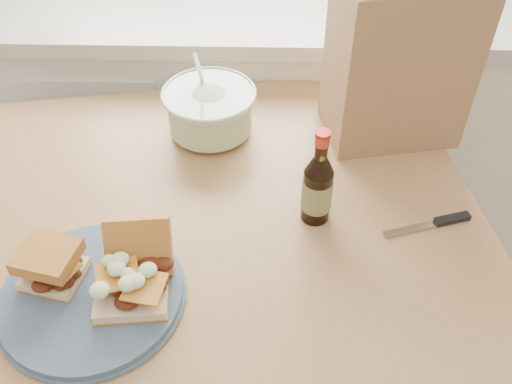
{
  "coord_description": "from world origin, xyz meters",
  "views": [
    {
      "loc": [
        0.06,
        0.18,
        1.64
      ],
      "look_at": [
        0.04,
        0.91,
        0.92
      ],
      "focal_mm": 40.0,
      "sensor_mm": 36.0,
      "label": 1
    }
  ],
  "objects_px": {
    "coleslaw_bowl": "(210,112)",
    "paper_bag": "(399,60)",
    "dining_table": "(227,279)",
    "plate": "(92,296)",
    "beer_bottle": "(317,187)"
  },
  "relations": [
    {
      "from": "plate",
      "to": "coleslaw_bowl",
      "type": "xyz_separation_m",
      "value": [
        0.16,
        0.46,
        0.04
      ]
    },
    {
      "from": "dining_table",
      "to": "paper_bag",
      "type": "height_order",
      "value": "paper_bag"
    },
    {
      "from": "coleslaw_bowl",
      "to": "paper_bag",
      "type": "bearing_deg",
      "value": 2.63
    },
    {
      "from": "coleslaw_bowl",
      "to": "paper_bag",
      "type": "relative_size",
      "value": 0.58
    },
    {
      "from": "dining_table",
      "to": "coleslaw_bowl",
      "type": "relative_size",
      "value": 5.66
    },
    {
      "from": "coleslaw_bowl",
      "to": "beer_bottle",
      "type": "distance_m",
      "value": 0.34
    },
    {
      "from": "beer_bottle",
      "to": "paper_bag",
      "type": "relative_size",
      "value": 0.58
    },
    {
      "from": "dining_table",
      "to": "paper_bag",
      "type": "xyz_separation_m",
      "value": [
        0.34,
        0.34,
        0.3
      ]
    },
    {
      "from": "dining_table",
      "to": "plate",
      "type": "height_order",
      "value": "plate"
    },
    {
      "from": "dining_table",
      "to": "paper_bag",
      "type": "relative_size",
      "value": 3.26
    },
    {
      "from": "dining_table",
      "to": "beer_bottle",
      "type": "distance_m",
      "value": 0.27
    },
    {
      "from": "coleslaw_bowl",
      "to": "dining_table",
      "type": "bearing_deg",
      "value": -80.94
    },
    {
      "from": "dining_table",
      "to": "plate",
      "type": "relative_size",
      "value": 3.82
    },
    {
      "from": "dining_table",
      "to": "plate",
      "type": "distance_m",
      "value": 0.29
    },
    {
      "from": "dining_table",
      "to": "coleslaw_bowl",
      "type": "xyz_separation_m",
      "value": [
        -0.05,
        0.32,
        0.18
      ]
    }
  ]
}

